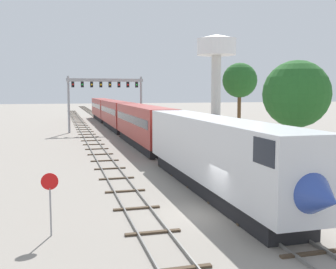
# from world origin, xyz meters

# --- Properties ---
(ground_plane) EXTENTS (400.00, 400.00, 0.00)m
(ground_plane) POSITION_xyz_m (0.00, 0.00, 0.00)
(ground_plane) COLOR gray
(track_main) EXTENTS (2.60, 200.00, 0.16)m
(track_main) POSITION_xyz_m (2.00, 60.00, 0.07)
(track_main) COLOR slate
(track_main) RESTS_ON ground
(track_near) EXTENTS (2.60, 160.00, 0.16)m
(track_near) POSITION_xyz_m (-3.50, 40.00, 0.07)
(track_near) COLOR slate
(track_near) RESTS_ON ground
(passenger_train) EXTENTS (3.04, 90.45, 4.80)m
(passenger_train) POSITION_xyz_m (2.00, 38.92, 2.60)
(passenger_train) COLOR silver
(passenger_train) RESTS_ON ground
(signal_gantry) EXTENTS (12.10, 0.49, 8.85)m
(signal_gantry) POSITION_xyz_m (-0.25, 45.42, 6.55)
(signal_gantry) COLOR #999BA0
(signal_gantry) RESTS_ON ground
(water_tower) EXTENTS (10.62, 10.62, 21.55)m
(water_tower) POSITION_xyz_m (33.67, 83.17, 17.18)
(water_tower) COLOR beige
(water_tower) RESTS_ON ground
(stop_sign) EXTENTS (0.76, 0.08, 2.88)m
(stop_sign) POSITION_xyz_m (-8.00, -1.08, 1.87)
(stop_sign) COLOR gray
(stop_sign) RESTS_ON ground
(trackside_tree_left) EXTENTS (5.38, 5.38, 10.89)m
(trackside_tree_left) POSITION_xyz_m (19.75, 38.69, 8.14)
(trackside_tree_left) COLOR brown
(trackside_tree_left) RESTS_ON ground
(trackside_tree_mid) EXTENTS (6.18, 6.18, 9.34)m
(trackside_tree_mid) POSITION_xyz_m (13.58, 13.36, 6.22)
(trackside_tree_mid) COLOR brown
(trackside_tree_mid) RESTS_ON ground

